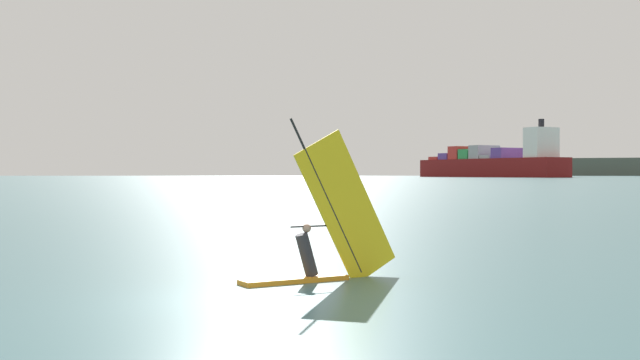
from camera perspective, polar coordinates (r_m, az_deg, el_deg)
name	(u,v)px	position (r m, az deg, el deg)	size (l,w,h in m)	color
ground_plane	(233,300)	(16.60, -6.50, -8.83)	(4000.00, 4000.00, 0.00)	#386066
windsurfer	(320,241)	(19.36, 0.03, -4.53)	(2.76, 3.87, 4.28)	orange
cargo_ship	(491,163)	(598.66, 12.59, 1.23)	(130.98, 99.80, 41.14)	maroon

